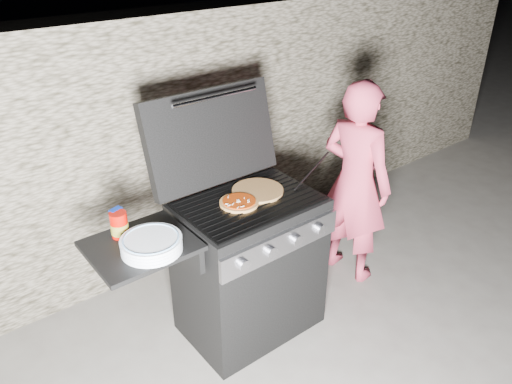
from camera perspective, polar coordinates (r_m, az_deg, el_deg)
ground at (r=3.34m, az=-0.70°, el=-14.74°), size 50.00×50.00×0.00m
stone_wall at (r=3.61m, az=-11.02°, el=5.31°), size 8.00×0.35×1.80m
gas_grill at (r=2.94m, az=-4.69°, el=-10.26°), size 1.34×0.79×0.91m
pizza_topped at (r=2.76m, az=-1.94°, el=-1.14°), size 0.27×0.27×0.02m
pizza_plain at (r=2.89m, az=0.19°, el=0.17°), size 0.34×0.34×0.02m
sauce_jar at (r=2.56m, az=-15.37°, el=-3.61°), size 0.10×0.10×0.13m
blue_carton at (r=2.60m, az=-15.57°, el=-3.16°), size 0.07×0.05×0.13m
plate_stack at (r=2.44m, az=-11.86°, el=-5.89°), size 0.37×0.37×0.07m
person at (r=3.47m, az=11.27°, el=1.01°), size 0.42×0.57×1.44m
tongs at (r=3.06m, az=6.44°, el=2.48°), size 0.42×0.15×0.09m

